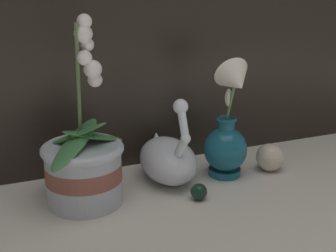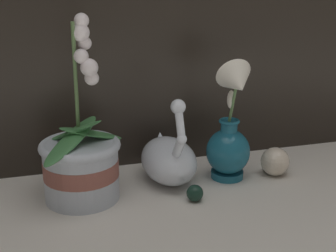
{
  "view_description": "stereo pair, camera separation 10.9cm",
  "coord_description": "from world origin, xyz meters",
  "px_view_note": "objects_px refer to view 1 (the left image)",
  "views": [
    {
      "loc": [
        -0.41,
        -0.82,
        0.49
      ],
      "look_at": [
        -0.02,
        0.14,
        0.15
      ],
      "focal_mm": 50.0,
      "sensor_mm": 36.0,
      "label": 1
    },
    {
      "loc": [
        -0.3,
        -0.85,
        0.49
      ],
      "look_at": [
        -0.02,
        0.14,
        0.15
      ],
      "focal_mm": 50.0,
      "sensor_mm": 36.0,
      "label": 2
    }
  ],
  "objects_px": {
    "orchid_potted_plant": "(84,165)",
    "glass_sphere": "(270,157)",
    "blue_vase": "(228,135)",
    "swan_figurine": "(167,158)"
  },
  "relations": [
    {
      "from": "orchid_potted_plant",
      "to": "glass_sphere",
      "type": "distance_m",
      "value": 0.48
    },
    {
      "from": "glass_sphere",
      "to": "orchid_potted_plant",
      "type": "bearing_deg",
      "value": 179.37
    },
    {
      "from": "orchid_potted_plant",
      "to": "blue_vase",
      "type": "bearing_deg",
      "value": 0.92
    },
    {
      "from": "orchid_potted_plant",
      "to": "glass_sphere",
      "type": "xyz_separation_m",
      "value": [
        0.48,
        -0.01,
        -0.05
      ]
    },
    {
      "from": "swan_figurine",
      "to": "blue_vase",
      "type": "distance_m",
      "value": 0.16
    },
    {
      "from": "blue_vase",
      "to": "orchid_potted_plant",
      "type": "bearing_deg",
      "value": -179.08
    },
    {
      "from": "orchid_potted_plant",
      "to": "glass_sphere",
      "type": "bearing_deg",
      "value": -0.63
    },
    {
      "from": "orchid_potted_plant",
      "to": "glass_sphere",
      "type": "relative_size",
      "value": 5.69
    },
    {
      "from": "orchid_potted_plant",
      "to": "blue_vase",
      "type": "height_order",
      "value": "orchid_potted_plant"
    },
    {
      "from": "orchid_potted_plant",
      "to": "swan_figurine",
      "type": "distance_m",
      "value": 0.22
    }
  ]
}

